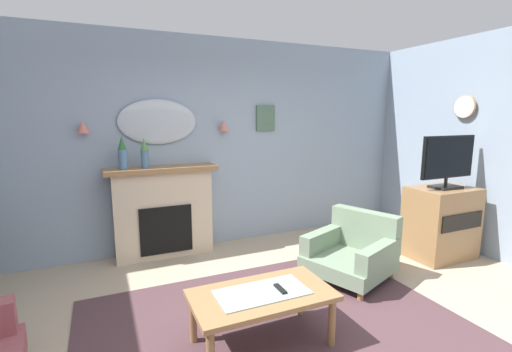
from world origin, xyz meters
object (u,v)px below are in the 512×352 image
Objects in this scene: mantel_vase_right at (122,153)px; wall_sconce_left at (83,127)px; coffee_table at (262,299)px; tv_remote at (280,289)px; fireplace at (164,213)px; mantel_vase_centre at (144,152)px; tv_flatscreen at (448,160)px; wall_clock at (465,107)px; armchair_in_corner at (353,250)px; wall_mirror at (158,122)px; framed_picture at (266,118)px; wall_sconce_right at (224,125)px; tv_cabinet at (441,222)px.

wall_sconce_left is at bearing 163.30° from mantel_vase_right.
tv_remote is (0.14, -0.03, 0.07)m from coffee_table.
fireplace is 3.70× the size of mantel_vase_centre.
wall_clock is at bearing 23.36° from tv_flatscreen.
armchair_in_corner is (1.30, 0.72, -0.15)m from tv_remote.
coffee_table is 3.02m from tv_flatscreen.
tv_flatscreen is at bearing -24.79° from fireplace.
wall_mirror is 2.81m from armchair_in_corner.
wall_mirror reaches higher than wall_sconce_left.
mantel_vase_centre is at bearing -171.94° from fireplace.
mantel_vase_centre is 2.44m from tv_remote.
coffee_table is (0.38, -2.15, -0.19)m from fireplace.
coffee_table is at bearing -115.88° from framed_picture.
coffee_table is at bearing 169.04° from tv_remote.
wall_sconce_right is 2.86m from tv_flatscreen.
coffee_table is 6.88× the size of tv_remote.
fireplace is at bearing 100.08° from coffee_table.
tv_cabinet is (2.35, -1.55, -1.21)m from wall_sconce_right.
wall_sconce_left reaches higher than armchair_in_corner.
wall_clock is 0.86× the size of framed_picture.
mantel_vase_right is at bearing 180.00° from mantel_vase_centre.
wall_mirror is at bearing -179.62° from framed_picture.
mantel_vase_right reaches higher than fireplace.
wall_mirror reaches higher than coffee_table.
wall_clock is at bearing -18.73° from fireplace.
mantel_vase_centre is 1.10m from wall_sconce_right.
wall_clock reaches higher than tv_cabinet.
fireplace is 1.42× the size of wall_mirror.
mantel_vase_centre is 2.40m from coffee_table.
mantel_vase_right is at bearing -174.73° from wall_sconce_right.
wall_mirror is at bearing 159.33° from wall_clock.
coffee_table is at bearing -166.59° from tv_flatscreen.
mantel_vase_centre is at bearing 156.91° from tv_flatscreen.
tv_remote reaches higher than coffee_table.
wall_clock is 3.77m from coffee_table.
wall_mirror is 1.50m from framed_picture.
wall_sconce_left reaches higher than fireplace.
wall_mirror is (-0.00, 0.14, 1.14)m from fireplace.
wall_sconce_left is 0.17× the size of tv_flatscreen.
wall_sconce_left is 2.86m from coffee_table.
tv_cabinet is at bearing 0.25° from armchair_in_corner.
coffee_table is 0.16m from tv_remote.
tv_cabinet reaches higher than coffee_table.
coffee_table is (0.38, -2.29, -1.33)m from wall_mirror.
mantel_vase_right is 2.46× the size of tv_remote.
wall_mirror is 2.69m from tv_remote.
fireplace is at bearing 155.21° from tv_flatscreen.
wall_sconce_right is at bearing 5.27° from mantel_vase_right.
armchair_in_corner is at bearing -179.75° from tv_cabinet.
wall_sconce_right is at bearing 78.23° from coffee_table.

